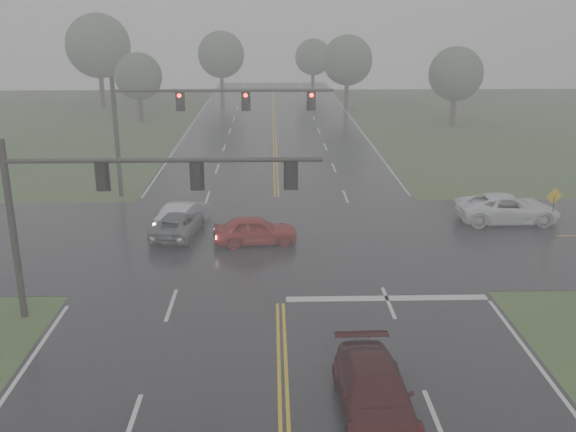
{
  "coord_description": "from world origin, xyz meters",
  "views": [
    {
      "loc": [
        -0.32,
        -10.15,
        11.58
      ],
      "look_at": [
        0.37,
        16.0,
        3.2
      ],
      "focal_mm": 40.0,
      "sensor_mm": 36.0,
      "label": 1
    }
  ],
  "objects_px": {
    "pickup_white": "(506,222)",
    "signal_gantry_near": "(105,195)",
    "sedan_red": "(255,244)",
    "signal_gantry_far": "(183,113)",
    "car_grey": "(179,236)",
    "sedan_maroon": "(373,415)",
    "sedan_silver": "(185,226)"
  },
  "relations": [
    {
      "from": "pickup_white",
      "to": "signal_gantry_near",
      "type": "distance_m",
      "value": 23.29
    },
    {
      "from": "sedan_red",
      "to": "pickup_white",
      "type": "relative_size",
      "value": 0.75
    },
    {
      "from": "sedan_red",
      "to": "signal_gantry_far",
      "type": "xyz_separation_m",
      "value": [
        -4.69,
        9.35,
        5.44
      ]
    },
    {
      "from": "car_grey",
      "to": "pickup_white",
      "type": "distance_m",
      "value": 18.63
    },
    {
      "from": "sedan_maroon",
      "to": "car_grey",
      "type": "height_order",
      "value": "sedan_maroon"
    },
    {
      "from": "signal_gantry_far",
      "to": "signal_gantry_near",
      "type": "bearing_deg",
      "value": -92.33
    },
    {
      "from": "sedan_maroon",
      "to": "signal_gantry_near",
      "type": "relative_size",
      "value": 0.43
    },
    {
      "from": "car_grey",
      "to": "signal_gantry_far",
      "type": "distance_m",
      "value": 9.66
    },
    {
      "from": "signal_gantry_near",
      "to": "sedan_red",
      "type": "bearing_deg",
      "value": 56.2
    },
    {
      "from": "sedan_silver",
      "to": "signal_gantry_far",
      "type": "bearing_deg",
      "value": -66.93
    },
    {
      "from": "sedan_red",
      "to": "sedan_silver",
      "type": "distance_m",
      "value": 4.99
    },
    {
      "from": "sedan_silver",
      "to": "car_grey",
      "type": "bearing_deg",
      "value": 102.17
    },
    {
      "from": "car_grey",
      "to": "signal_gantry_near",
      "type": "height_order",
      "value": "signal_gantry_near"
    },
    {
      "from": "sedan_maroon",
      "to": "pickup_white",
      "type": "distance_m",
      "value": 21.0
    },
    {
      "from": "car_grey",
      "to": "signal_gantry_far",
      "type": "relative_size",
      "value": 0.34
    },
    {
      "from": "sedan_maroon",
      "to": "car_grey",
      "type": "distance_m",
      "value": 18.23
    },
    {
      "from": "sedan_maroon",
      "to": "signal_gantry_far",
      "type": "height_order",
      "value": "signal_gantry_far"
    },
    {
      "from": "sedan_maroon",
      "to": "sedan_red",
      "type": "bearing_deg",
      "value": 102.74
    },
    {
      "from": "signal_gantry_near",
      "to": "signal_gantry_far",
      "type": "bearing_deg",
      "value": 87.67
    },
    {
      "from": "sedan_red",
      "to": "pickup_white",
      "type": "bearing_deg",
      "value": -84.75
    },
    {
      "from": "car_grey",
      "to": "pickup_white",
      "type": "xyz_separation_m",
      "value": [
        18.53,
        1.85,
        0.0
      ]
    },
    {
      "from": "signal_gantry_far",
      "to": "sedan_silver",
      "type": "bearing_deg",
      "value": -84.27
    },
    {
      "from": "sedan_maroon",
      "to": "sedan_red",
      "type": "xyz_separation_m",
      "value": [
        -3.88,
        14.96,
        0.0
      ]
    },
    {
      "from": "sedan_red",
      "to": "sedan_maroon",
      "type": "bearing_deg",
      "value": -172.94
    },
    {
      "from": "car_grey",
      "to": "signal_gantry_near",
      "type": "distance_m",
      "value": 10.75
    },
    {
      "from": "sedan_red",
      "to": "signal_gantry_near",
      "type": "bearing_deg",
      "value": 138.72
    },
    {
      "from": "sedan_red",
      "to": "pickup_white",
      "type": "xyz_separation_m",
      "value": [
        14.35,
        3.24,
        0.0
      ]
    },
    {
      "from": "sedan_silver",
      "to": "pickup_white",
      "type": "relative_size",
      "value": 0.75
    },
    {
      "from": "sedan_red",
      "to": "signal_gantry_far",
      "type": "bearing_deg",
      "value": 19.13
    },
    {
      "from": "signal_gantry_near",
      "to": "signal_gantry_far",
      "type": "distance_m",
      "value": 17.43
    },
    {
      "from": "car_grey",
      "to": "pickup_white",
      "type": "bearing_deg",
      "value": -166.65
    },
    {
      "from": "sedan_maroon",
      "to": "signal_gantry_near",
      "type": "xyz_separation_m",
      "value": [
        -9.27,
        6.91,
        4.99
      ]
    }
  ]
}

